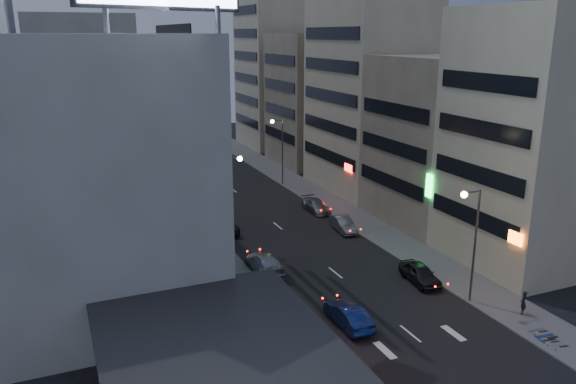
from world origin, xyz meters
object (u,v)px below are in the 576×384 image
parked_car_left (223,225)px  scooter_silver_a (565,335)px  parked_car_right_near (420,273)px  scooter_black_b (556,331)px  road_car_silver (265,263)px  scooter_blue (553,325)px  person (523,303)px  road_car_blue (348,315)px  scooter_silver_b (544,321)px  parked_car_right_mid (343,224)px  parked_car_right_far (316,205)px

parked_car_left → scooter_silver_a: 30.15m
parked_car_right_near → scooter_black_b: 10.41m
road_car_silver → scooter_blue: bearing=131.1°
person → road_car_silver: bearing=-88.8°
parked_car_right_near → person: person is taller
scooter_blue → scooter_black_b: bearing=155.2°
road_car_blue → person: person is taller
parked_car_right_near → scooter_silver_a: (2.76, -10.66, -0.10)m
scooter_silver_b → road_car_blue: bearing=71.1°
parked_car_left → scooter_blue: bearing=121.9°
road_car_silver → scooter_silver_b: (12.96, -15.20, -0.11)m
parked_car_right_mid → scooter_black_b: 22.52m
parked_car_left → person: (13.57, -23.36, 0.22)m
parked_car_right_near → parked_car_right_far: 18.73m
parked_car_left → scooter_blue: parked_car_left is taller
road_car_blue → parked_car_right_mid: bearing=-116.7°
person → scooter_blue: 2.70m
parked_car_left → parked_car_right_far: bearing=-163.5°
parked_car_right_far → road_car_silver: (-10.44, -12.38, 0.10)m
person → scooter_black_b: bearing=36.5°
parked_car_left → scooter_silver_a: (13.11, -27.15, -0.07)m
scooter_blue → scooter_silver_b: (0.00, 0.71, -0.09)m
parked_car_left → scooter_black_b: bearing=120.9°
scooter_silver_a → parked_car_right_near: bearing=26.7°
scooter_blue → scooter_black_b: size_ratio=1.24×
scooter_black_b → parked_car_left: bearing=35.2°
person → scooter_silver_a: person is taller
scooter_silver_b → person: bearing=-0.5°
scooter_blue → scooter_silver_a: bearing=174.8°
road_car_blue → person: bearing=164.2°
person → parked_car_right_far: bearing=-127.6°
person → scooter_black_b: 3.25m
parked_car_left → scooter_silver_b: size_ratio=2.96×
parked_car_right_far → person: person is taller
scooter_silver_a → person: bearing=5.3°
road_car_silver → scooter_black_b: (12.66, -16.42, -0.14)m
parked_car_right_near → road_car_blue: size_ratio=0.97×
road_car_silver → scooter_silver_a: bearing=128.8°
road_car_blue → scooter_silver_a: (10.83, -7.13, -0.09)m
road_car_silver → road_car_blue: bearing=102.9°
parked_car_right_far → scooter_silver_a: 29.48m
scooter_blue → scooter_black_b: scooter_blue is taller
road_car_blue → parked_car_right_far: bearing=-110.2°
parked_car_left → road_car_silver: bearing=96.8°
parked_car_right_mid → scooter_blue: 22.05m
scooter_silver_a → scooter_silver_b: size_ratio=0.98×
scooter_silver_a → scooter_black_b: scooter_silver_a is taller
parked_car_right_near → road_car_blue: parked_car_right_near is taller
person → scooter_silver_b: bearing=38.9°
road_car_silver → scooter_silver_b: bearing=132.4°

